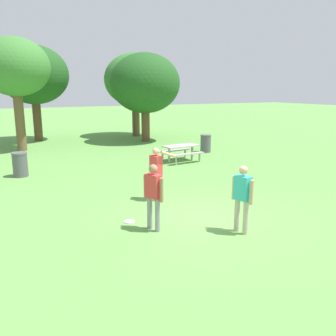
{
  "coord_description": "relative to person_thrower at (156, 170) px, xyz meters",
  "views": [
    {
      "loc": [
        -4.97,
        -7.48,
        3.38
      ],
      "look_at": [
        -0.14,
        1.85,
        1.0
      ],
      "focal_mm": 37.67,
      "sensor_mm": 36.0,
      "label": 1
    }
  ],
  "objects": [
    {
      "name": "trash_can_further_along",
      "position": [
        -3.44,
        5.14,
        -0.48
      ],
      "size": [
        0.59,
        0.59,
        0.96
      ],
      "color": "#515156",
      "rests_on": "ground"
    },
    {
      "name": "ground_plane",
      "position": [
        0.49,
        -1.96,
        -0.96
      ],
      "size": [
        120.0,
        120.0,
        0.0
      ],
      "primitive_type": "plane",
      "color": "#609947"
    },
    {
      "name": "tree_far_right",
      "position": [
        4.72,
        11.52,
        2.72
      ],
      "size": [
        4.41,
        4.41,
        5.58
      ],
      "color": "brown",
      "rests_on": "ground"
    },
    {
      "name": "tree_tall_left",
      "position": [
        -2.8,
        11.46,
        3.48
      ],
      "size": [
        3.63,
        3.63,
        6.04
      ],
      "color": "brown",
      "rests_on": "ground"
    },
    {
      "name": "tree_slender_mid",
      "position": [
        5.19,
        14.31,
        2.99
      ],
      "size": [
        4.34,
        4.34,
        5.82
      ],
      "color": "brown",
      "rests_on": "ground"
    },
    {
      "name": "person_thrower",
      "position": [
        0.0,
        0.0,
        0.0
      ],
      "size": [
        0.76,
        0.6,
        1.64
      ],
      "color": "#B7AD93",
      "rests_on": "ground"
    },
    {
      "name": "person_catcher",
      "position": [
        0.7,
        -3.21,
        -0.02
      ],
      "size": [
        0.3,
        0.6,
        1.64
      ],
      "color": "#B7AD93",
      "rests_on": "ground"
    },
    {
      "name": "tree_broad_center",
      "position": [
        -1.45,
        15.01,
        3.23
      ],
      "size": [
        4.36,
        4.36,
        6.08
      ],
      "color": "brown",
      "rests_on": "ground"
    },
    {
      "name": "person_bystander",
      "position": [
        -1.09,
        -2.11,
        -0.02
      ],
      "size": [
        0.35,
        0.57,
        1.64
      ],
      "color": "gray",
      "rests_on": "ground"
    },
    {
      "name": "trash_can_beside_table",
      "position": [
        5.98,
        6.36,
        -0.48
      ],
      "size": [
        0.59,
        0.59,
        0.96
      ],
      "color": "#515156",
      "rests_on": "ground"
    },
    {
      "name": "picnic_table_near",
      "position": [
        3.58,
        4.82,
        -0.4
      ],
      "size": [
        1.83,
        1.58,
        0.77
      ],
      "color": "#B2ADA3",
      "rests_on": "ground"
    },
    {
      "name": "frisbee",
      "position": [
        -1.43,
        -1.36,
        -0.95
      ],
      "size": [
        0.28,
        0.28,
        0.03
      ],
      "primitive_type": "cylinder",
      "color": "white",
      "rests_on": "ground"
    }
  ]
}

